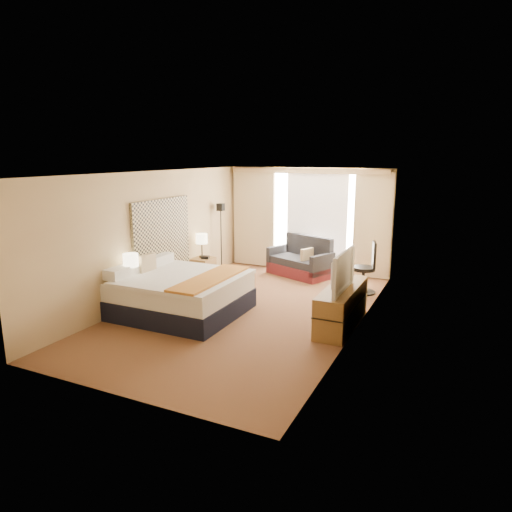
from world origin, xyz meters
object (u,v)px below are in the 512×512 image
at_px(media_dresser, 342,306).
at_px(television, 337,271).
at_px(nightstand_left, 132,299).
at_px(bed, 181,293).
at_px(lamp_left, 131,261).
at_px(loveseat, 301,263).
at_px(desk_chair, 367,270).
at_px(lamp_right, 202,239).
at_px(nightstand_right, 203,269).
at_px(floor_lamp, 221,224).

xyz_separation_m(media_dresser, television, (-0.05, -0.24, 0.69)).
height_order(nightstand_left, television, television).
bearing_deg(bed, nightstand_left, -153.67).
bearing_deg(bed, lamp_left, -156.20).
height_order(loveseat, television, television).
relative_size(media_dresser, bed, 0.83).
relative_size(desk_chair, lamp_left, 1.91).
distance_m(nightstand_left, television, 3.82).
relative_size(bed, lamp_right, 3.86).
distance_m(nightstand_left, lamp_left, 0.73).
distance_m(nightstand_left, media_dresser, 3.85).
distance_m(nightstand_right, lamp_right, 0.71).
distance_m(nightstand_left, desk_chair, 4.86).
height_order(bed, television, television).
height_order(desk_chair, lamp_left, lamp_left).
bearing_deg(floor_lamp, nightstand_right, -88.18).
relative_size(lamp_left, lamp_right, 1.04).
bearing_deg(floor_lamp, nightstand_left, -89.50).
bearing_deg(nightstand_right, media_dresser, -21.40).
height_order(nightstand_right, media_dresser, media_dresser).
distance_m(lamp_left, lamp_right, 2.51).
bearing_deg(nightstand_left, nightstand_right, 90.00).
distance_m(nightstand_left, loveseat, 4.40).
height_order(media_dresser, bed, bed).
relative_size(nightstand_left, lamp_right, 0.97).
xyz_separation_m(desk_chair, lamp_right, (-3.72, -0.62, 0.49)).
distance_m(lamp_left, television, 3.75).
relative_size(nightstand_right, television, 0.47).
height_order(nightstand_left, nightstand_right, same).
bearing_deg(television, nightstand_right, 65.48).
xyz_separation_m(nightstand_left, floor_lamp, (-0.03, 3.44, 0.95)).
relative_size(nightstand_left, desk_chair, 0.49).
height_order(media_dresser, loveseat, loveseat).
bearing_deg(media_dresser, loveseat, 121.41).
height_order(nightstand_left, lamp_left, lamp_left).
bearing_deg(bed, lamp_right, 111.59).
bearing_deg(lamp_right, floor_lamp, 89.35).
relative_size(media_dresser, desk_chair, 1.60).
relative_size(lamp_right, television, 0.48).
bearing_deg(floor_lamp, lamp_right, -90.65).
xyz_separation_m(media_dresser, desk_chair, (-0.02, 2.12, 0.15)).
bearing_deg(bed, floor_lamp, 105.41).
height_order(nightstand_left, floor_lamp, floor_lamp).
bearing_deg(media_dresser, nightstand_right, 158.60).
relative_size(nightstand_left, nightstand_right, 1.00).
relative_size(media_dresser, lamp_right, 3.19).
height_order(nightstand_right, loveseat, loveseat).
distance_m(media_dresser, floor_lamp, 4.52).
relative_size(media_dresser, floor_lamp, 1.04).
bearing_deg(television, nightstand_left, 102.84).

